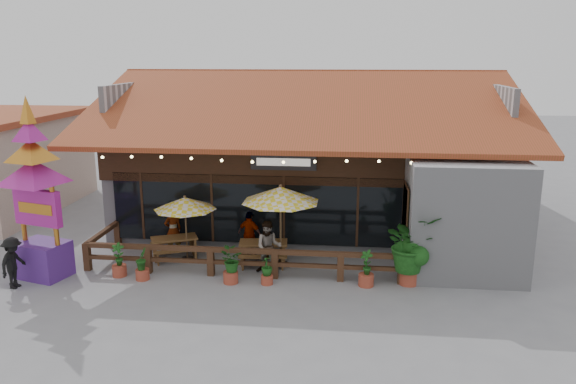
# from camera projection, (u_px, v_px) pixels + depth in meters

# --- Properties ---
(ground) EXTENTS (100.00, 100.00, 0.00)m
(ground) POSITION_uv_depth(u_px,v_px,m) (293.00, 273.00, 17.64)
(ground) COLOR gray
(ground) RESTS_ON ground
(restaurant_building) EXTENTS (15.50, 14.73, 6.09)m
(restaurant_building) POSITION_uv_depth(u_px,v_px,m) (315.00, 164.00, 23.47)
(restaurant_building) COLOR #B9B9BE
(restaurant_building) RESTS_ON ground
(patio_railing) EXTENTS (10.00, 2.60, 0.92)m
(patio_railing) POSITION_uv_depth(u_px,v_px,m) (220.00, 254.00, 17.48)
(patio_railing) COLOR #492D1A
(patio_railing) RESTS_ON ground
(umbrella_left) EXTENTS (2.34, 2.34, 2.21)m
(umbrella_left) POSITION_uv_depth(u_px,v_px,m) (185.00, 204.00, 18.36)
(umbrella_left) COLOR brown
(umbrella_left) RESTS_ON ground
(umbrella_right) EXTENTS (3.31, 3.31, 2.70)m
(umbrella_right) POSITION_uv_depth(u_px,v_px,m) (281.00, 195.00, 17.75)
(umbrella_right) COLOR brown
(umbrella_right) RESTS_ON ground
(picnic_table_left) EXTENTS (1.90, 1.80, 0.72)m
(picnic_table_left) POSITION_uv_depth(u_px,v_px,m) (174.00, 244.00, 18.83)
(picnic_table_left) COLOR brown
(picnic_table_left) RESTS_ON ground
(picnic_table_right) EXTENTS (1.69, 1.50, 0.75)m
(picnic_table_right) POSITION_uv_depth(u_px,v_px,m) (263.00, 249.00, 18.30)
(picnic_table_right) COLOR brown
(picnic_table_right) RESTS_ON ground
(thai_sign_tower) EXTENTS (2.71, 2.71, 5.96)m
(thai_sign_tower) POSITION_uv_depth(u_px,v_px,m) (34.00, 177.00, 16.62)
(thai_sign_tower) COLOR #4E2280
(thai_sign_tower) RESTS_ON ground
(tropical_plant) EXTENTS (2.01, 1.94, 2.15)m
(tropical_plant) POSITION_uv_depth(u_px,v_px,m) (410.00, 245.00, 16.48)
(tropical_plant) COLOR #9B3E2A
(tropical_plant) RESTS_ON ground
(diner_a) EXTENTS (0.72, 0.67, 1.65)m
(diner_a) POSITION_uv_depth(u_px,v_px,m) (173.00, 230.00, 19.22)
(diner_a) COLOR #371D11
(diner_a) RESTS_ON ground
(diner_b) EXTENTS (0.85, 0.68, 1.68)m
(diner_b) POSITION_uv_depth(u_px,v_px,m) (269.00, 247.00, 17.48)
(diner_b) COLOR #371D11
(diner_b) RESTS_ON ground
(diner_c) EXTENTS (1.00, 0.72, 1.57)m
(diner_c) POSITION_uv_depth(u_px,v_px,m) (250.00, 234.00, 18.89)
(diner_c) COLOR #371D11
(diner_c) RESTS_ON ground
(pedestrian) EXTENTS (0.64, 1.03, 1.54)m
(pedestrian) POSITION_uv_depth(u_px,v_px,m) (13.00, 263.00, 16.34)
(pedestrian) COLOR black
(pedestrian) RESTS_ON ground
(planter_a) EXTENTS (0.44, 0.44, 1.07)m
(planter_a) POSITION_uv_depth(u_px,v_px,m) (119.00, 262.00, 17.28)
(planter_a) COLOR #9B3E2A
(planter_a) RESTS_ON ground
(planter_b) EXTENTS (0.41, 0.43, 1.02)m
(planter_b) POSITION_uv_depth(u_px,v_px,m) (142.00, 265.00, 16.99)
(planter_b) COLOR #9B3E2A
(planter_b) RESTS_ON ground
(planter_c) EXTENTS (0.76, 0.69, 1.09)m
(planter_c) POSITION_uv_depth(u_px,v_px,m) (230.00, 264.00, 16.71)
(planter_c) COLOR #9B3E2A
(planter_c) RESTS_ON ground
(planter_d) EXTENTS (0.45, 0.45, 0.87)m
(planter_d) POSITION_uv_depth(u_px,v_px,m) (267.00, 271.00, 16.66)
(planter_d) COLOR #9B3E2A
(planter_d) RESTS_ON ground
(planter_e) EXTENTS (0.48, 0.46, 1.12)m
(planter_e) POSITION_uv_depth(u_px,v_px,m) (366.00, 271.00, 16.53)
(planter_e) COLOR #9B3E2A
(planter_e) RESTS_ON ground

